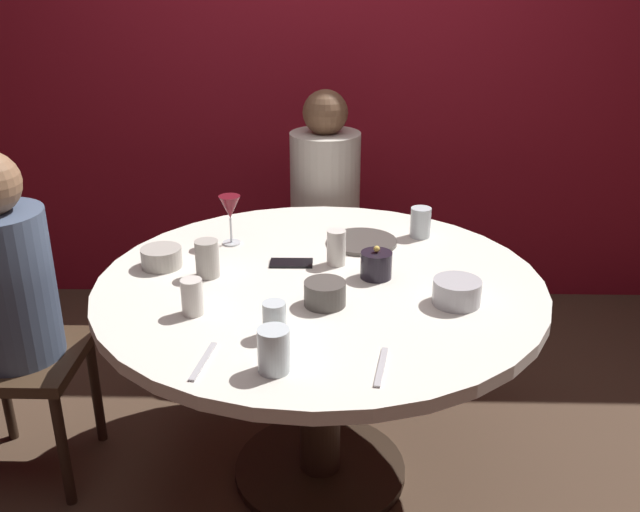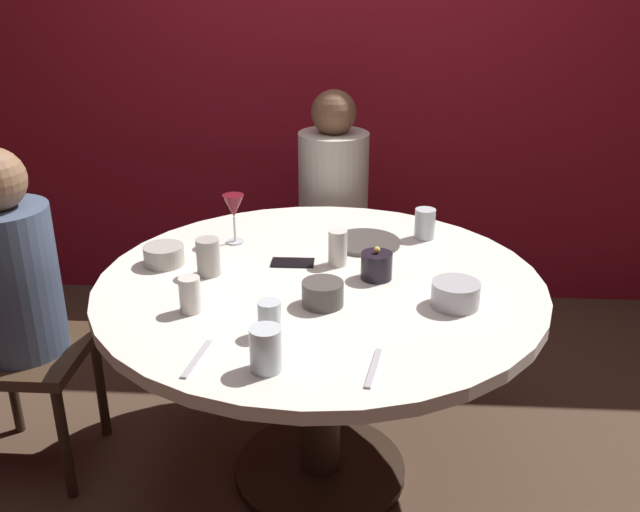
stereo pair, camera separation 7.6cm
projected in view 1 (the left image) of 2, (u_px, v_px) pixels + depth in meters
ground_plane at (320, 472)px, 2.52m from camera, size 8.00×8.00×0.00m
back_wall at (327, 43)px, 3.40m from camera, size 6.00×0.10×2.60m
dining_table at (320, 321)px, 2.28m from camera, size 1.40×1.40×0.75m
seated_diner_left at (7, 286)px, 2.26m from camera, size 0.40×0.40×1.16m
seated_diner_back at (325, 194)px, 3.11m from camera, size 0.40×0.40×1.18m
candle_holder at (376, 265)px, 2.23m from camera, size 0.10×0.10×0.11m
wine_glass at (230, 209)px, 2.45m from camera, size 0.08×0.08×0.18m
dinner_plate at (362, 242)px, 2.50m from camera, size 0.25×0.25×0.01m
cell_phone at (291, 263)px, 2.34m from camera, size 0.14×0.07×0.01m
bowl_serving_large at (457, 292)px, 2.06m from camera, size 0.14×0.14×0.07m
bowl_salad_center at (162, 257)px, 2.31m from camera, size 0.13×0.13×0.06m
bowl_small_white at (325, 293)px, 2.05m from camera, size 0.12×0.12×0.07m
cup_near_candle at (274, 319)px, 1.88m from camera, size 0.06×0.06×0.10m
cup_by_left_diner at (421, 222)px, 2.55m from camera, size 0.07×0.07×0.11m
cup_by_right_diner at (274, 350)px, 1.72m from camera, size 0.08×0.08×0.11m
cup_center_front at (336, 247)px, 2.32m from camera, size 0.06×0.06×0.12m
cup_far_edge at (192, 297)px, 2.00m from camera, size 0.06×0.06×0.11m
cup_beside_wine at (207, 259)px, 2.23m from camera, size 0.07×0.07×0.12m
fork_near_plate at (381, 367)px, 1.75m from camera, size 0.05×0.18×0.01m
knife_near_plate at (203, 361)px, 1.78m from camera, size 0.04×0.18×0.01m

